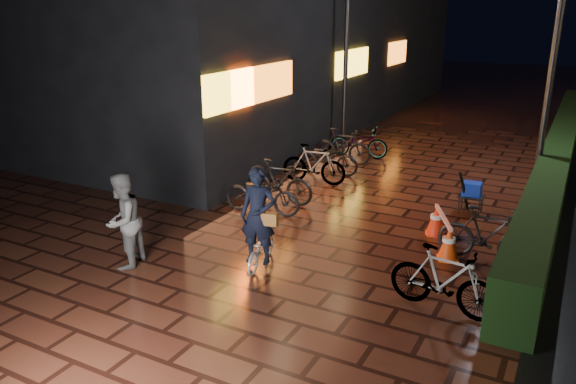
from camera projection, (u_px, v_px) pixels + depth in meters
The scene contains 11 objects.
ground at pixel (340, 249), 10.82m from camera, with size 80.00×80.00×0.00m, color #381911.
hedge at pixel (559, 152), 15.89m from camera, with size 0.70×20.00×1.00m, color black.
bystander_person at pixel (123, 221), 9.84m from camera, with size 0.84×0.66×1.73m, color #58585B.
storefront_block at pixel (241, 4), 23.26m from camera, with size 12.09×22.00×9.00m.
lamp_post_hedge at pixel (553, 62), 12.99m from camera, with size 0.56×0.20×5.82m.
lamp_post_sf at pixel (346, 58), 17.34m from camera, with size 0.50×0.14×5.29m.
cyclist at pixel (259, 231), 9.85m from camera, with size 0.74×1.37×1.87m.
traffic_barrier at pixel (442, 231), 10.83m from camera, with size 0.96×1.54×0.64m.
cart_assembly at pixel (471, 191), 12.52m from camera, with size 0.56×0.56×1.03m.
parked_bikes_storefront at pixel (318, 162), 14.94m from camera, with size 1.97×6.52×1.04m.
parked_bikes_hedge at pixel (468, 256), 9.28m from camera, with size 2.02×2.73×1.04m.
Camera 1 is at (3.78, -9.23, 4.45)m, focal length 35.00 mm.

